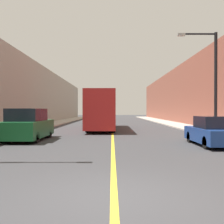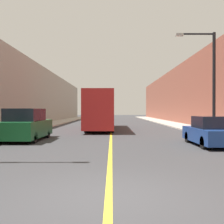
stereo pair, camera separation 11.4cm
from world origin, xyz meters
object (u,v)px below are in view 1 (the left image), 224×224
parked_suv_left (28,126)px  street_lamp_right (212,76)px  bus (102,110)px  car_right_near (214,132)px

parked_suv_left → street_lamp_right: 12.17m
bus → street_lamp_right: bearing=-47.3°
bus → car_right_near: bearing=-62.0°
parked_suv_left → car_right_near: 10.70m
car_right_near → street_lamp_right: bearing=70.4°
parked_suv_left → street_lamp_right: size_ratio=0.72×
bus → street_lamp_right: size_ratio=1.75×
parked_suv_left → street_lamp_right: (11.69, 1.14, 3.16)m
street_lamp_right → car_right_near: bearing=-109.6°
bus → parked_suv_left: bearing=-114.2°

